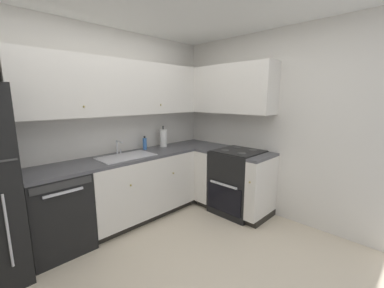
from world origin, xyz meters
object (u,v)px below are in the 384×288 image
object	(u,v)px
dishwasher	(56,212)
oven_range	(238,181)
soap_bottle	(145,144)
paper_towel_roll	(163,138)

from	to	relation	value
dishwasher	oven_range	bearing A→B (deg)	-22.11
dishwasher	oven_range	world-z (taller)	oven_range
soap_bottle	paper_towel_roll	xyz separation A→B (m)	(0.33, -0.02, 0.05)
paper_towel_roll	soap_bottle	bearing A→B (deg)	176.50
dishwasher	soap_bottle	world-z (taller)	soap_bottle
soap_bottle	oven_range	bearing A→B (deg)	-50.80
dishwasher	oven_range	xyz separation A→B (m)	(2.13, -0.87, 0.02)
dishwasher	soap_bottle	size ratio (longest dim) A/B	4.36
dishwasher	soap_bottle	xyz separation A→B (m)	(1.28, 0.18, 0.55)
paper_towel_roll	dishwasher	bearing A→B (deg)	-174.28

